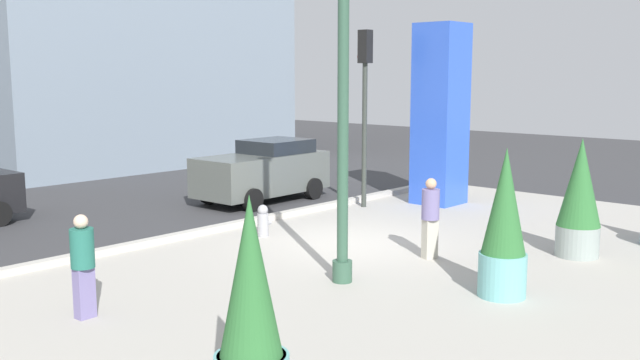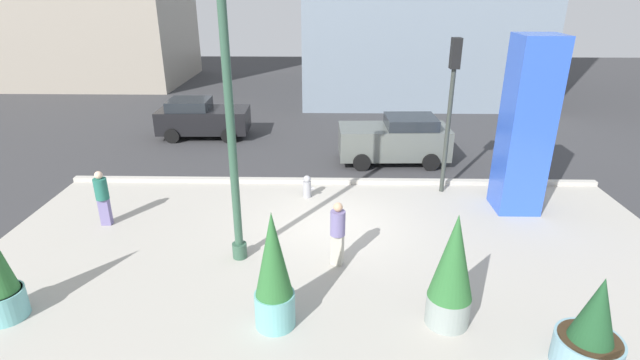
{
  "view_description": "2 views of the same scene",
  "coord_description": "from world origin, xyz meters",
  "px_view_note": "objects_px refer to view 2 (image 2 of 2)",
  "views": [
    {
      "loc": [
        -11.76,
        -9.77,
        3.73
      ],
      "look_at": [
        -0.3,
        0.63,
        1.4
      ],
      "focal_mm": 39.57,
      "sensor_mm": 36.0,
      "label": 1
    },
    {
      "loc": [
        -0.11,
        -12.15,
        6.4
      ],
      "look_at": [
        -0.38,
        0.61,
        1.15
      ],
      "focal_mm": 26.88,
      "sensor_mm": 36.0,
      "label": 2
    }
  ],
  "objects_px": {
    "pedestrian_by_curb": "(338,231)",
    "potted_plant_mid_plaza": "(274,273)",
    "fire_hydrant": "(307,187)",
    "car_passing_lane": "(202,118)",
    "pedestrian_crossing": "(102,196)",
    "car_curb_west": "(395,139)",
    "traffic_light_corner": "(451,93)",
    "art_pillar_blue": "(526,127)",
    "potted_plant_near_left": "(452,271)",
    "lamp_post": "(230,122)",
    "potted_plant_near_right": "(592,333)"
  },
  "relations": [
    {
      "from": "fire_hydrant",
      "to": "pedestrian_by_curb",
      "type": "height_order",
      "value": "pedestrian_by_curb"
    },
    {
      "from": "art_pillar_blue",
      "to": "potted_plant_near_right",
      "type": "bearing_deg",
      "value": -98.84
    },
    {
      "from": "potted_plant_near_left",
      "to": "fire_hydrant",
      "type": "relative_size",
      "value": 3.28
    },
    {
      "from": "potted_plant_near_left",
      "to": "pedestrian_crossing",
      "type": "distance_m",
      "value": 9.68
    },
    {
      "from": "lamp_post",
      "to": "art_pillar_blue",
      "type": "height_order",
      "value": "lamp_post"
    },
    {
      "from": "potted_plant_near_left",
      "to": "pedestrian_crossing",
      "type": "xyz_separation_m",
      "value": [
        -8.76,
        4.1,
        -0.32
      ]
    },
    {
      "from": "lamp_post",
      "to": "fire_hydrant",
      "type": "height_order",
      "value": "lamp_post"
    },
    {
      "from": "car_passing_lane",
      "to": "car_curb_west",
      "type": "relative_size",
      "value": 0.95
    },
    {
      "from": "car_passing_lane",
      "to": "pedestrian_crossing",
      "type": "xyz_separation_m",
      "value": [
        -0.66,
        -8.54,
        0.05
      ]
    },
    {
      "from": "art_pillar_blue",
      "to": "potted_plant_mid_plaza",
      "type": "height_order",
      "value": "art_pillar_blue"
    },
    {
      "from": "potted_plant_near_left",
      "to": "traffic_light_corner",
      "type": "distance_m",
      "value": 7.13
    },
    {
      "from": "potted_plant_mid_plaza",
      "to": "fire_hydrant",
      "type": "xyz_separation_m",
      "value": [
        0.35,
        6.25,
        -0.84
      ]
    },
    {
      "from": "art_pillar_blue",
      "to": "potted_plant_near_left",
      "type": "relative_size",
      "value": 2.1
    },
    {
      "from": "car_curb_west",
      "to": "pedestrian_crossing",
      "type": "bearing_deg",
      "value": -148.63
    },
    {
      "from": "art_pillar_blue",
      "to": "pedestrian_by_curb",
      "type": "distance_m",
      "value": 6.57
    },
    {
      "from": "potted_plant_mid_plaza",
      "to": "car_curb_west",
      "type": "height_order",
      "value": "potted_plant_mid_plaza"
    },
    {
      "from": "potted_plant_near_left",
      "to": "car_passing_lane",
      "type": "height_order",
      "value": "potted_plant_near_left"
    },
    {
      "from": "pedestrian_crossing",
      "to": "fire_hydrant",
      "type": "bearing_deg",
      "value": 19.63
    },
    {
      "from": "car_curb_west",
      "to": "pedestrian_by_curb",
      "type": "xyz_separation_m",
      "value": [
        -2.29,
        -7.35,
        0.02
      ]
    },
    {
      "from": "art_pillar_blue",
      "to": "lamp_post",
      "type": "bearing_deg",
      "value": -158.9
    },
    {
      "from": "art_pillar_blue",
      "to": "potted_plant_near_right",
      "type": "xyz_separation_m",
      "value": [
        -1.02,
        -6.58,
        -1.84
      ]
    },
    {
      "from": "lamp_post",
      "to": "potted_plant_mid_plaza",
      "type": "bearing_deg",
      "value": -65.25
    },
    {
      "from": "lamp_post",
      "to": "potted_plant_near_right",
      "type": "height_order",
      "value": "lamp_post"
    },
    {
      "from": "traffic_light_corner",
      "to": "car_passing_lane",
      "type": "height_order",
      "value": "traffic_light_corner"
    },
    {
      "from": "potted_plant_near_right",
      "to": "art_pillar_blue",
      "type": "bearing_deg",
      "value": 81.16
    },
    {
      "from": "car_curb_west",
      "to": "fire_hydrant",
      "type": "bearing_deg",
      "value": -133.45
    },
    {
      "from": "art_pillar_blue",
      "to": "pedestrian_crossing",
      "type": "xyz_separation_m",
      "value": [
        -12.0,
        -1.34,
        -1.67
      ]
    },
    {
      "from": "traffic_light_corner",
      "to": "car_curb_west",
      "type": "distance_m",
      "value": 3.89
    },
    {
      "from": "potted_plant_mid_plaza",
      "to": "pedestrian_by_curb",
      "type": "xyz_separation_m",
      "value": [
        1.27,
        2.29,
        -0.29
      ]
    },
    {
      "from": "lamp_post",
      "to": "pedestrian_crossing",
      "type": "xyz_separation_m",
      "value": [
        -4.12,
        1.7,
        -2.62
      ]
    },
    {
      "from": "potted_plant_mid_plaza",
      "to": "fire_hydrant",
      "type": "relative_size",
      "value": 3.39
    },
    {
      "from": "pedestrian_by_curb",
      "to": "potted_plant_mid_plaza",
      "type": "bearing_deg",
      "value": -119.07
    },
    {
      "from": "art_pillar_blue",
      "to": "potted_plant_near_left",
      "type": "bearing_deg",
      "value": -120.74
    },
    {
      "from": "art_pillar_blue",
      "to": "fire_hydrant",
      "type": "distance_m",
      "value": 6.76
    },
    {
      "from": "potted_plant_near_left",
      "to": "pedestrian_by_curb",
      "type": "distance_m",
      "value": 3.09
    },
    {
      "from": "art_pillar_blue",
      "to": "potted_plant_mid_plaza",
      "type": "bearing_deg",
      "value": -140.23
    },
    {
      "from": "potted_plant_mid_plaza",
      "to": "pedestrian_crossing",
      "type": "height_order",
      "value": "potted_plant_mid_plaza"
    },
    {
      "from": "fire_hydrant",
      "to": "pedestrian_crossing",
      "type": "height_order",
      "value": "pedestrian_crossing"
    },
    {
      "from": "potted_plant_near_left",
      "to": "fire_hydrant",
      "type": "xyz_separation_m",
      "value": [
        -3.11,
        6.12,
        -0.85
      ]
    },
    {
      "from": "art_pillar_blue",
      "to": "car_curb_west",
      "type": "bearing_deg",
      "value": 127.86
    },
    {
      "from": "car_passing_lane",
      "to": "potted_plant_near_left",
      "type": "bearing_deg",
      "value": -57.37
    },
    {
      "from": "potted_plant_near_left",
      "to": "potted_plant_near_right",
      "type": "relative_size",
      "value": 1.32
    },
    {
      "from": "lamp_post",
      "to": "pedestrian_crossing",
      "type": "height_order",
      "value": "lamp_post"
    },
    {
      "from": "fire_hydrant",
      "to": "car_curb_west",
      "type": "relative_size",
      "value": 0.18
    },
    {
      "from": "fire_hydrant",
      "to": "traffic_light_corner",
      "type": "xyz_separation_m",
      "value": [
        4.43,
        0.57,
        2.92
      ]
    },
    {
      "from": "fire_hydrant",
      "to": "car_passing_lane",
      "type": "distance_m",
      "value": 8.22
    },
    {
      "from": "pedestrian_by_curb",
      "to": "lamp_post",
      "type": "bearing_deg",
      "value": 174.06
    },
    {
      "from": "traffic_light_corner",
      "to": "car_curb_west",
      "type": "relative_size",
      "value": 1.18
    },
    {
      "from": "fire_hydrant",
      "to": "car_passing_lane",
      "type": "height_order",
      "value": "car_passing_lane"
    },
    {
      "from": "traffic_light_corner",
      "to": "pedestrian_crossing",
      "type": "xyz_separation_m",
      "value": [
        -10.08,
        -2.59,
        -2.39
      ]
    }
  ]
}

